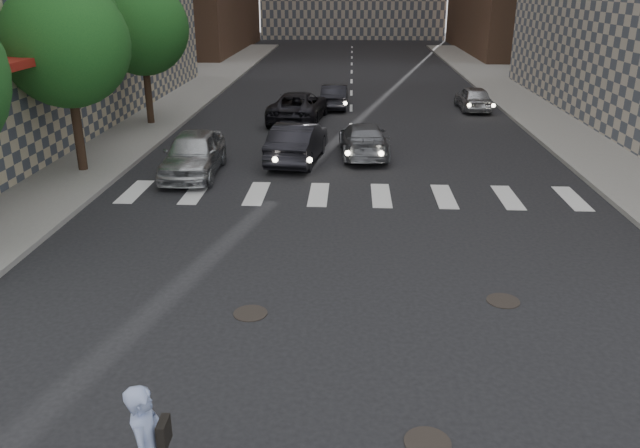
# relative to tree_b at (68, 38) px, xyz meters

# --- Properties ---
(ground) EXTENTS (160.00, 160.00, 0.00)m
(ground) POSITION_rel_tree_b_xyz_m (9.45, -11.14, -4.65)
(ground) COLOR black
(ground) RESTS_ON ground
(sidewalk_left) EXTENTS (13.00, 80.00, 0.15)m
(sidewalk_left) POSITION_rel_tree_b_xyz_m (-5.05, 8.86, -4.57)
(sidewalk_left) COLOR gray
(sidewalk_left) RESTS_ON ground
(tree_b) EXTENTS (4.20, 4.20, 6.60)m
(tree_b) POSITION_rel_tree_b_xyz_m (0.00, 0.00, 0.00)
(tree_b) COLOR #382619
(tree_b) RESTS_ON sidewalk_left
(tree_c) EXTENTS (4.20, 4.20, 6.60)m
(tree_c) POSITION_rel_tree_b_xyz_m (0.00, 8.00, 0.00)
(tree_c) COLOR #382619
(tree_c) RESTS_ON sidewalk_left
(manhole_a) EXTENTS (0.70, 0.70, 0.02)m
(manhole_a) POSITION_rel_tree_b_xyz_m (10.65, -13.64, -4.64)
(manhole_a) COLOR black
(manhole_a) RESTS_ON ground
(manhole_b) EXTENTS (0.70, 0.70, 0.02)m
(manhole_b) POSITION_rel_tree_b_xyz_m (7.45, -9.94, -4.64)
(manhole_b) COLOR black
(manhole_b) RESTS_ON ground
(manhole_c) EXTENTS (0.70, 0.70, 0.02)m
(manhole_c) POSITION_rel_tree_b_xyz_m (12.75, -9.14, -4.64)
(manhole_c) COLOR black
(manhole_c) RESTS_ON ground
(silver_sedan) EXTENTS (1.94, 4.56, 1.53)m
(silver_sedan) POSITION_rel_tree_b_xyz_m (3.95, -0.11, -3.88)
(silver_sedan) COLOR #A8ACAF
(silver_sedan) RESTS_ON ground
(traffic_car_a) EXTENTS (2.13, 4.68, 1.49)m
(traffic_car_a) POSITION_rel_tree_b_xyz_m (7.45, 1.86, -3.90)
(traffic_car_a) COLOR black
(traffic_car_a) RESTS_ON ground
(traffic_car_b) EXTENTS (2.08, 4.49, 1.27)m
(traffic_car_b) POSITION_rel_tree_b_xyz_m (9.95, 2.86, -4.01)
(traffic_car_b) COLOR slate
(traffic_car_b) RESTS_ON ground
(traffic_car_c) EXTENTS (2.85, 5.37, 1.44)m
(traffic_car_c) POSITION_rel_tree_b_xyz_m (6.87, 9.30, -3.93)
(traffic_car_c) COLOR black
(traffic_car_c) RESTS_ON ground
(traffic_car_d) EXTENTS (1.60, 3.80, 1.29)m
(traffic_car_d) POSITION_rel_tree_b_xyz_m (15.95, 12.61, -4.00)
(traffic_car_d) COLOR #ADAEB4
(traffic_car_d) RESTS_ON ground
(traffic_car_e) EXTENTS (1.41, 3.89, 1.28)m
(traffic_car_e) POSITION_rel_tree_b_xyz_m (8.55, 12.86, -4.01)
(traffic_car_e) COLOR black
(traffic_car_e) RESTS_ON ground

